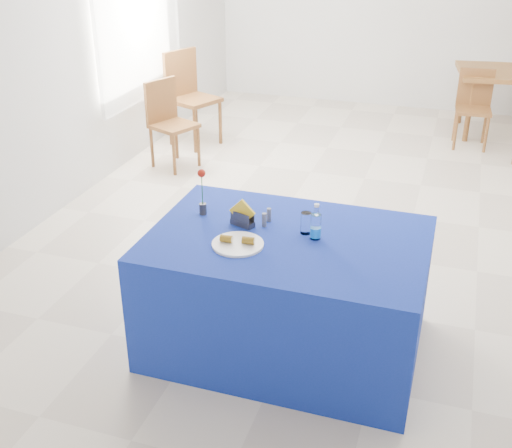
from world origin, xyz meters
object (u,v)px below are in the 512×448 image
at_px(water_bottle, 316,227).
at_px(chair_win_a, 168,117).
at_px(chair_win_b, 188,91).
at_px(plate, 238,244).
at_px(blue_table, 286,293).
at_px(chair_bg_left, 474,102).

relative_size(water_bottle, chair_win_a, 0.24).
relative_size(water_bottle, chair_win_b, 0.21).
height_order(plate, blue_table, plate).
relative_size(chair_bg_left, chair_win_a, 0.95).
bearing_deg(chair_win_a, chair_bg_left, -37.59).
height_order(blue_table, water_bottle, water_bottle).
bearing_deg(chair_win_b, water_bottle, -122.61).
relative_size(plate, chair_win_a, 0.33).
bearing_deg(chair_bg_left, water_bottle, -104.68).
xyz_separation_m(plate, chair_win_b, (-1.84, 3.52, -0.17)).
height_order(water_bottle, chair_bg_left, water_bottle).
bearing_deg(chair_bg_left, chair_win_a, -154.65).
bearing_deg(plate, blue_table, 37.44).
bearing_deg(chair_win_b, chair_win_a, -149.93).
distance_m(chair_bg_left, chair_win_a, 3.40).
bearing_deg(chair_win_b, blue_table, -124.76).
bearing_deg(water_bottle, chair_win_a, 129.85).
relative_size(plate, chair_bg_left, 0.34).
height_order(plate, chair_win_b, chair_win_b).
bearing_deg(chair_bg_left, blue_table, -106.56).
bearing_deg(chair_bg_left, chair_win_b, -166.76).
bearing_deg(blue_table, chair_bg_left, 77.10).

